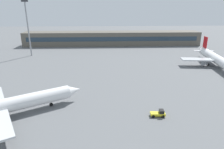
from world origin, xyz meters
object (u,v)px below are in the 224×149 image
object	(u,v)px
airplane_mid	(218,60)
baggage_tug_yellow	(159,113)
airplane_near	(2,107)
floodlight_tower_west	(28,25)

from	to	relation	value
airplane_mid	baggage_tug_yellow	xyz separation A→B (m)	(-36.61, -40.24, -2.52)
airplane_near	baggage_tug_yellow	xyz separation A→B (m)	(38.02, -0.76, -2.29)
airplane_mid	floodlight_tower_west	distance (m)	93.58
airplane_near	baggage_tug_yellow	size ratio (longest dim) A/B	10.06
baggage_tug_yellow	floodlight_tower_west	bearing A→B (deg)	128.61
airplane_mid	floodlight_tower_west	bearing A→B (deg)	164.05
airplane_mid	floodlight_tower_west	world-z (taller)	floodlight_tower_west
baggage_tug_yellow	floodlight_tower_west	xyz separation A→B (m)	(-52.47, 65.70, 15.65)
airplane_near	floodlight_tower_west	distance (m)	67.86
floodlight_tower_west	airplane_near	bearing A→B (deg)	-77.45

